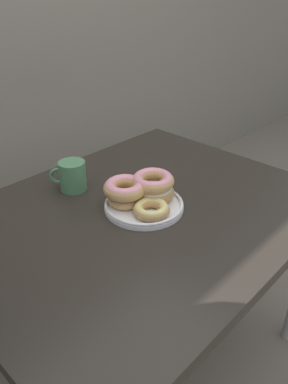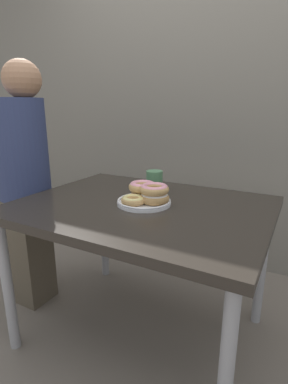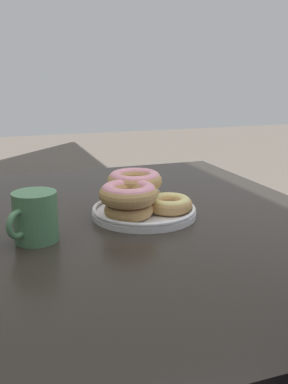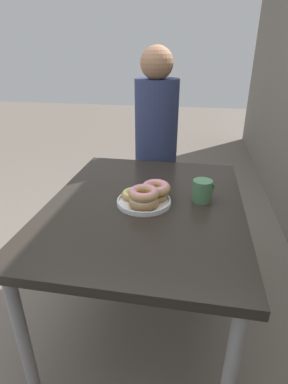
# 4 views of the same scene
# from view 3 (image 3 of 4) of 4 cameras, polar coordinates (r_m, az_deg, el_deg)

# --- Properties ---
(dining_table) EXTENTS (1.16, 0.90, 0.73)m
(dining_table) POSITION_cam_3_polar(r_m,az_deg,el_deg) (1.06, 0.05, -7.08)
(dining_table) COLOR #28231E
(dining_table) RESTS_ON ground_plane
(donut_plate) EXTENTS (0.27, 0.25, 0.10)m
(donut_plate) POSITION_cam_3_polar(r_m,az_deg,el_deg) (1.03, -0.74, -0.74)
(donut_plate) COLOR white
(donut_plate) RESTS_ON dining_table
(coffee_mug) EXTENTS (0.11, 0.11, 0.10)m
(coffee_mug) POSITION_cam_3_polar(r_m,az_deg,el_deg) (0.90, -14.35, -3.18)
(coffee_mug) COLOR #4C7F56
(coffee_mug) RESTS_ON dining_table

